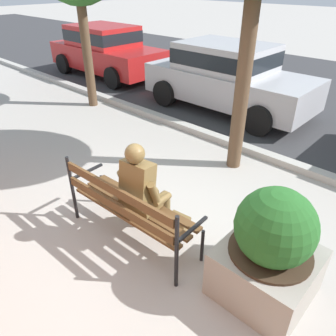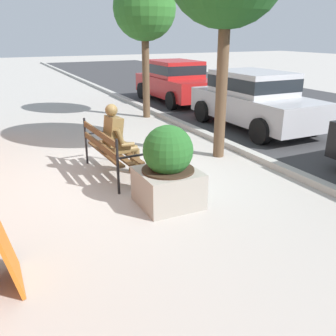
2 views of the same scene
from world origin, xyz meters
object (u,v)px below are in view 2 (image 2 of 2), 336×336
park_bench (108,148)px  concrete_planter (168,169)px  street_tree_near_bench (145,10)px  parked_car_red (175,80)px  bronze_statue_seated (121,142)px  leaning_signboard (6,247)px  parked_car_silver (254,98)px

park_bench → concrete_planter: 1.66m
street_tree_near_bench → parked_car_red: (-2.10, 2.10, -2.34)m
bronze_statue_seated → leaning_signboard: bronze_statue_seated is taller
park_bench → parked_car_silver: size_ratio=0.44×
park_bench → parked_car_red: bearing=144.1°
parked_car_red → parked_car_silver: bearing=0.0°
bronze_statue_seated → street_tree_near_bench: (-4.61, 2.45, 2.51)m
parked_car_silver → bronze_statue_seated: bearing=-66.8°
concrete_planter → street_tree_near_bench: street_tree_near_bench is taller
park_bench → parked_car_red: (-6.59, 4.77, 0.30)m
street_tree_near_bench → leaning_signboard: size_ratio=4.60×
parked_car_silver → leaning_signboard: 8.07m
bronze_statue_seated → concrete_planter: bronze_statue_seated is taller
bronze_statue_seated → parked_car_silver: 4.96m
concrete_planter → parked_car_red: parked_car_red is taller
street_tree_near_bench → leaning_signboard: street_tree_near_bench is taller
park_bench → street_tree_near_bench: bearing=149.3°
street_tree_near_bench → parked_car_silver: street_tree_near_bench is taller
parked_car_red → parked_car_silver: size_ratio=1.00×
parked_car_silver → park_bench: bearing=-69.0°
park_bench → street_tree_near_bench: (-4.49, 2.67, 2.63)m
street_tree_near_bench → leaning_signboard: (7.12, -4.60, -2.73)m
street_tree_near_bench → park_bench: bearing=-30.7°
bronze_statue_seated → leaning_signboard: bearing=-40.5°
parked_car_red → parked_car_silver: (4.76, 0.00, 0.00)m
park_bench → concrete_planter: (1.60, 0.44, 0.04)m
street_tree_near_bench → parked_car_silver: size_ratio=1.01×
bronze_statue_seated → parked_car_red: parked_car_red is taller
street_tree_near_bench → parked_car_red: bearing=135.0°
concrete_planter → parked_car_red: bearing=152.1°
concrete_planter → parked_car_silver: 5.53m
concrete_planter → leaning_signboard: 2.60m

